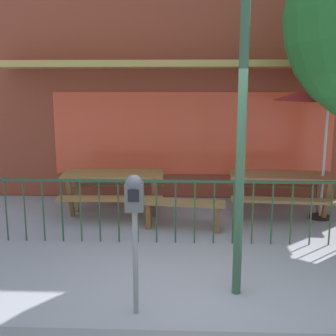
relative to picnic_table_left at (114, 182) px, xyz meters
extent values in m
plane|color=gray|center=(1.44, -3.10, -0.61)|extent=(40.00, 40.00, 0.00)
cube|color=#4E1721|center=(1.44, 1.48, -0.61)|extent=(8.81, 0.54, 0.01)
cube|color=brown|center=(1.44, 1.48, 2.03)|extent=(8.81, 0.50, 5.28)
cube|color=#E54C2D|center=(1.44, 1.22, 0.74)|extent=(5.72, 0.02, 1.70)
cube|color=tan|center=(1.44, 0.78, 2.11)|extent=(7.49, 0.91, 0.12)
cube|color=#1F442F|center=(1.44, -1.41, 0.34)|extent=(7.40, 0.04, 0.04)
cylinder|color=#2B442F|center=(-1.41, -1.41, -0.14)|extent=(0.02, 0.02, 0.95)
cylinder|color=#2D472C|center=(-1.13, -1.41, -0.14)|extent=(0.02, 0.02, 0.95)
cylinder|color=#2B492E|center=(-0.84, -1.41, -0.14)|extent=(0.02, 0.02, 0.95)
cylinder|color=#1E4229|center=(-0.56, -1.41, -0.14)|extent=(0.02, 0.02, 0.95)
cylinder|color=#2D4C29|center=(-0.27, -1.41, -0.14)|extent=(0.02, 0.02, 0.95)
cylinder|color=#264129|center=(0.01, -1.41, -0.14)|extent=(0.02, 0.02, 0.95)
cylinder|color=#273E23|center=(0.30, -1.41, -0.14)|extent=(0.02, 0.02, 0.95)
cylinder|color=#254629|center=(0.58, -1.41, -0.14)|extent=(0.02, 0.02, 0.95)
cylinder|color=#293D25|center=(0.87, -1.41, -0.14)|extent=(0.02, 0.02, 0.95)
cylinder|color=#1F442C|center=(1.15, -1.41, -0.14)|extent=(0.02, 0.02, 0.95)
cylinder|color=#2A4E24|center=(1.44, -1.41, -0.14)|extent=(0.02, 0.02, 0.95)
cylinder|color=#204625|center=(1.72, -1.41, -0.14)|extent=(0.02, 0.02, 0.95)
cylinder|color=#294620|center=(2.00, -1.41, -0.14)|extent=(0.02, 0.02, 0.95)
cylinder|color=#265023|center=(2.29, -1.41, -0.14)|extent=(0.02, 0.02, 0.95)
cylinder|color=#1E482D|center=(2.57, -1.41, -0.14)|extent=(0.02, 0.02, 0.95)
cylinder|color=#254A20|center=(2.86, -1.41, -0.14)|extent=(0.02, 0.02, 0.95)
cylinder|color=#2D452D|center=(3.14, -1.41, -0.14)|extent=(0.02, 0.02, 0.95)
cylinder|color=#233F22|center=(3.43, -1.41, -0.14)|extent=(0.02, 0.02, 0.95)
cube|color=olive|center=(0.00, 0.00, 0.13)|extent=(1.82, 0.81, 0.07)
cube|color=#955F33|center=(0.02, -0.55, -0.17)|extent=(1.81, 0.31, 0.05)
cube|color=olive|center=(-0.02, 0.55, -0.17)|extent=(1.81, 0.31, 0.05)
cube|color=brown|center=(-0.73, -0.30, -0.24)|extent=(0.08, 0.35, 0.78)
cube|color=brown|center=(-0.75, 0.26, -0.24)|extent=(0.08, 0.35, 0.78)
cube|color=brown|center=(0.75, -0.26, -0.24)|extent=(0.08, 0.35, 0.78)
cube|color=brown|center=(0.73, 0.30, -0.24)|extent=(0.08, 0.35, 0.78)
cube|color=#91613A|center=(3.01, 0.00, 0.13)|extent=(1.85, 0.89, 0.07)
cube|color=olive|center=(2.97, -0.55, -0.17)|extent=(1.81, 0.39, 0.05)
cube|color=brown|center=(3.05, 0.54, -0.17)|extent=(1.81, 0.39, 0.05)
cube|color=brown|center=(2.25, -0.23, -0.24)|extent=(0.10, 0.35, 0.78)
cube|color=brown|center=(2.29, 0.33, -0.24)|extent=(0.10, 0.35, 0.78)
cube|color=brown|center=(3.72, -0.34, -0.24)|extent=(0.10, 0.35, 0.78)
cube|color=brown|center=(3.76, 0.22, -0.24)|extent=(0.10, 0.35, 0.78)
cylinder|color=black|center=(3.70, -0.12, -0.59)|extent=(0.36, 0.36, 0.05)
cylinder|color=#BCB3B8|center=(3.70, -0.12, 0.55)|extent=(0.04, 0.04, 2.33)
cone|color=#AF2528|center=(3.70, -0.12, 1.62)|extent=(1.85, 1.85, 0.30)
cube|color=olive|center=(1.25, -0.78, -0.16)|extent=(1.43, 0.48, 0.06)
cube|color=brown|center=(0.69, -0.71, -0.39)|extent=(0.08, 0.29, 0.45)
cube|color=brown|center=(1.80, -0.85, -0.39)|extent=(0.08, 0.29, 0.45)
cylinder|color=gray|center=(0.78, -3.40, -0.06)|extent=(0.06, 0.06, 1.11)
cube|color=#4F504B|center=(0.78, -3.40, 0.63)|extent=(0.18, 0.14, 0.28)
sphere|color=#4E4F5A|center=(0.78, -3.40, 0.78)|extent=(0.17, 0.17, 0.17)
cube|color=black|center=(0.78, -3.48, 0.67)|extent=(0.11, 0.01, 0.12)
cylinder|color=#2E5037|center=(1.88, -2.93, 1.30)|extent=(0.10, 0.10, 3.83)
camera|label=1|loc=(1.27, -7.39, 1.72)|focal=44.90mm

